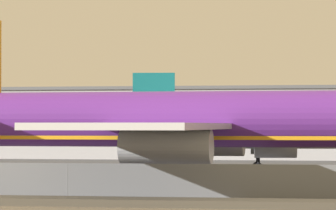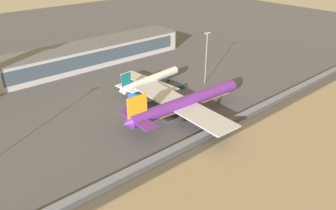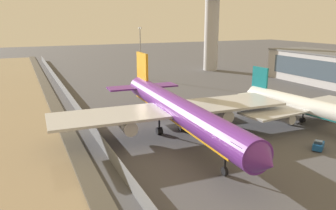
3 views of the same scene
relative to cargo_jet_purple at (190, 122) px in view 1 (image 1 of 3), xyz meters
The scene contains 7 objects.
ground_plane 8.93m from the cargo_jet_purple, behind, with size 500.00×500.00×0.00m, color #4C4C51.
shoreline_seawall 21.33m from the cargo_jet_purple, 109.34° to the right, with size 320.00×3.00×0.50m.
perimeter_fence 17.02m from the cargo_jet_purple, 114.54° to the right, with size 280.00×0.10×2.63m.
cargo_jet_purple is the anchor object (origin of this frame).
passenger_jet_white_teal 29.11m from the cargo_jet_purple, 78.87° to the left, with size 36.67×31.40×11.42m.
ops_van 26.43m from the cargo_jet_purple, 101.41° to the left, with size 4.30×5.58×2.48m.
terminal_building 75.21m from the cargo_jet_purple, 88.36° to the left, with size 104.20×18.83×11.41m.
Camera 1 is at (18.35, -84.47, 5.35)m, focal length 105.00 mm.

